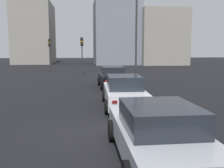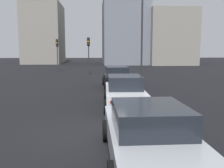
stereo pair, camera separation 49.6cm
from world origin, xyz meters
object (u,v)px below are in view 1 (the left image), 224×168
at_px(car_black_left_lead, 112,77).
at_px(car_white_left_second, 124,92).
at_px(traffic_light_near_left, 82,48).
at_px(street_lamp_kerbside, 136,27).
at_px(car_silver_left_third, 157,133).
at_px(traffic_light_near_right, 50,48).

bearing_deg(car_black_left_lead, car_white_left_second, 177.44).
bearing_deg(car_white_left_second, traffic_light_near_left, 9.57).
bearing_deg(street_lamp_kerbside, car_white_left_second, 165.29).
relative_size(car_white_left_second, street_lamp_kerbside, 0.57).
bearing_deg(traffic_light_near_left, car_silver_left_third, 13.25).
relative_size(traffic_light_near_right, street_lamp_kerbside, 0.49).
height_order(car_white_left_second, car_silver_left_third, car_white_left_second).
xyz_separation_m(car_black_left_lead, car_white_left_second, (-6.42, 0.19, 0.00)).
bearing_deg(car_white_left_second, street_lamp_kerbside, -12.42).
distance_m(traffic_light_near_right, street_lamp_kerbside, 13.09).
distance_m(car_silver_left_third, traffic_light_near_left, 21.95).
height_order(car_white_left_second, traffic_light_near_right, traffic_light_near_right).
xyz_separation_m(car_black_left_lead, traffic_light_near_right, (13.77, 6.16, 2.16)).
relative_size(car_black_left_lead, street_lamp_kerbside, 0.50).
height_order(car_silver_left_third, traffic_light_near_right, traffic_light_near_right).
distance_m(traffic_light_near_left, traffic_light_near_right, 5.92).
xyz_separation_m(car_silver_left_third, traffic_light_near_left, (21.76, 1.89, 2.19)).
bearing_deg(traffic_light_near_right, traffic_light_near_left, 38.43).
bearing_deg(car_silver_left_third, traffic_light_near_left, 4.97).
distance_m(car_white_left_second, traffic_light_near_right, 21.17).
height_order(car_black_left_lead, street_lamp_kerbside, street_lamp_kerbside).
relative_size(car_white_left_second, traffic_light_near_left, 1.14).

